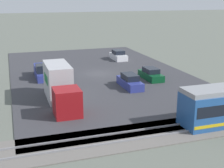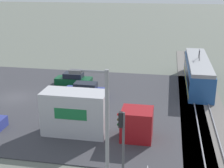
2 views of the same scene
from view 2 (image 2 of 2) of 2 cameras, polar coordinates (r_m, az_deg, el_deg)
The scene contains 9 objects.
ground_plane at distance 36.04m, azimuth -17.22°, elevation -2.44°, with size 320.00×320.00×0.00m, color #60665B.
road_surface at distance 36.02m, azimuth -17.23°, elevation -2.38°, with size 23.38×40.37×0.08m.
rail_bed at distance 32.31m, azimuth 16.21°, elevation -4.66°, with size 55.76×4.40×0.22m.
light_rail_tram at distance 39.59m, azimuth 15.38°, elevation 2.05°, with size 13.56×2.69×4.32m.
box_truck at distance 25.73m, azimuth -4.11°, elevation -5.76°, with size 2.36×9.05×3.68m.
sedan_car_0 at distance 34.51m, azimuth -4.84°, elevation -1.27°, with size 1.71×4.70×1.59m.
sedan_car_2 at distance 38.82m, azimuth -7.04°, elevation 0.81°, with size 1.76×4.45×1.47m.
traffic_light_pole at distance 18.90m, azimuth 1.85°, elevation -10.07°, with size 0.28×0.47×5.01m.
street_lamp_near_crossing at distance 16.15m, azimuth -1.60°, elevation -9.33°, with size 0.36×1.95×8.24m.
Camera 2 is at (29.70, 16.34, 12.22)m, focal length 50.00 mm.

